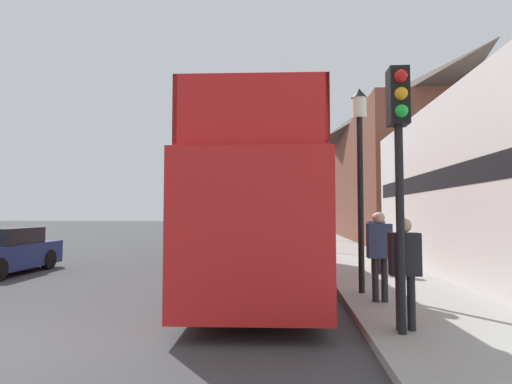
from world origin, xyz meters
The scene contains 13 objects.
ground_plane centered at (0.00, 21.00, 0.00)m, with size 144.00×144.00×0.00m, color #3D3D3F.
sidewalk centered at (7.06, 18.00, 0.07)m, with size 2.98×108.00×0.14m.
brick_terrace_rear centered at (11.54, 26.56, 5.45)m, with size 6.00×25.14×10.89m.
tour_bus centered at (3.66, 6.29, 1.83)m, with size 2.85×10.82×4.04m.
parked_car_ahead_of_bus centered at (4.43, 14.95, 0.73)m, with size 2.00×4.54×1.57m.
parked_car_far_side centered at (-4.33, 6.87, 0.67)m, with size 1.90×4.05×1.42m.
pedestrian_nearest centered at (6.16, 1.36, 1.14)m, with size 0.43×0.24×1.66m.
pedestrian_second centered at (6.23, 3.27, 1.20)m, with size 0.46×0.25×1.76m.
pedestrian_third centered at (6.98, 6.99, 1.19)m, with size 0.45×0.25×1.74m.
traffic_signal centered at (6.06, 1.14, 2.97)m, with size 0.28×0.42×3.87m.
lamp_post_nearest centered at (6.04, 4.15, 3.27)m, with size 0.35×0.35×4.53m.
lamp_post_second centered at (6.23, 13.47, 3.57)m, with size 0.35×0.35×5.01m.
lamp_post_third centered at (5.98, 22.78, 3.43)m, with size 0.35×0.35×4.77m.
Camera 1 is at (4.41, -4.79, 1.86)m, focal length 28.00 mm.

